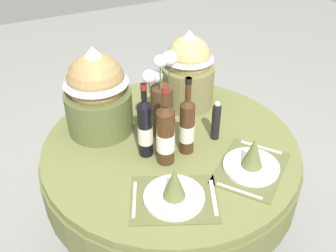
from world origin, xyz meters
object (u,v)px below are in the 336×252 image
Objects in this scene: place_setting_left at (174,191)px; wine_bottle_centre at (166,134)px; flower_vase at (161,100)px; dining_table at (171,165)px; gift_tub_back_left at (97,88)px; wine_bottle_right at (187,126)px; pepper_mill at (216,121)px; gift_tub_back_right at (188,67)px; wine_bottle_rear at (145,128)px; place_setting_right at (252,160)px.

wine_bottle_centre is (0.07, 0.22, 0.10)m from place_setting_left.
place_setting_left is 0.99× the size of flower_vase.
gift_tub_back_left is (-0.25, 0.25, 0.36)m from dining_table.
wine_bottle_right reaches higher than pepper_mill.
wine_bottle_centre is 0.49m from gift_tub_back_right.
flower_vase is at bearing 146.23° from pepper_mill.
wine_bottle_centre is 0.29m from pepper_mill.
gift_tub_back_right is (0.30, 0.38, 0.07)m from wine_bottle_centre.
place_setting_left is 0.72m from gift_tub_back_right.
pepper_mill is at bearing -32.99° from gift_tub_back_left.
place_setting_left is 0.46m from flower_vase.
place_setting_right is at bearing -37.51° from wine_bottle_rear.
gift_tub_back_right reaches higher than pepper_mill.
place_setting_right is (0.24, -0.30, 0.18)m from dining_table.
place_setting_left is 1.11× the size of wine_bottle_right.
gift_tub_back_left is at bearing 114.73° from wine_bottle_rear.
flower_vase is (-0.01, 0.09, 0.32)m from dining_table.
gift_tub_back_left is (-0.12, 0.27, 0.08)m from wine_bottle_rear.
dining_table is 3.24× the size of wine_bottle_right.
flower_vase is 0.17m from wine_bottle_rear.
gift_tub_back_right is (0.23, 0.18, 0.03)m from flower_vase.
flower_vase reaches higher than gift_tub_back_right.
place_setting_left is 1.16× the size of wine_bottle_rear.
pepper_mill is (0.34, 0.28, 0.05)m from place_setting_left.
gift_tub_back_left is at bearing 147.01° from pepper_mill.
wine_bottle_centre is at bearing -169.25° from pepper_mill.
gift_tub_back_right is at bearing 62.22° from wine_bottle_right.
wine_bottle_rear is at bearing 161.73° from wine_bottle_right.
pepper_mill is (-0.03, 0.25, 0.05)m from place_setting_right.
wine_bottle_rear is at bearing 175.15° from pepper_mill.
place_setting_right is at bearing -83.08° from pepper_mill.
gift_tub_back_right is (0.23, 0.28, 0.35)m from dining_table.
wine_bottle_right reaches higher than dining_table.
wine_bottle_right is at bearing -117.78° from gift_tub_back_right.
place_setting_left is (-0.14, -0.32, 0.18)m from dining_table.
flower_vase is 2.06× the size of pepper_mill.
wine_bottle_centre reaches higher than place_setting_left.
wine_bottle_centre is 1.85× the size of pepper_mill.
pepper_mill is (0.34, -0.03, -0.05)m from wine_bottle_rear.
wine_bottle_rear is at bearing -171.76° from dining_table.
gift_tub_back_left reaches higher than gift_tub_back_right.
gift_tub_back_right is at bearing 51.57° from wine_bottle_centre.
wine_bottle_right reaches higher than place_setting_right.
place_setting_left is 0.32m from wine_bottle_right.
gift_tub_back_left reaches higher than pepper_mill.
flower_vase is at bearing 71.35° from wine_bottle_centre.
pepper_mill is at bearing 9.70° from wine_bottle_right.
wine_bottle_right is 0.91× the size of gift_tub_back_right.
gift_tub_back_left reaches higher than place_setting_left.
dining_table is 0.33m from flower_vase.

